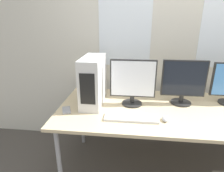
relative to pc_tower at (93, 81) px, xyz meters
The scene contains 8 objects.
wall_back 1.05m from the pc_tower, 32.71° to the left, with size 8.00×0.07×2.70m.
desk 0.87m from the pc_tower, ahead, with size 2.26×0.92×0.72m.
pc_tower is the anchor object (origin of this frame).
monitor_main 0.38m from the pc_tower, ahead, with size 0.43×0.19×0.45m.
monitor_right_near 0.87m from the pc_tower, ahead, with size 0.41×0.19×0.44m.
keyboard 0.53m from the pc_tower, 37.36° to the right, with size 0.45×0.14×0.02m.
mouse 0.75m from the pc_tower, 23.67° to the right, with size 0.05×0.09×0.03m.
cell_phone 0.37m from the pc_tower, 136.36° to the right, with size 0.12×0.16×0.01m.
Camera 1 is at (-0.45, -1.16, 1.51)m, focal length 30.00 mm.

